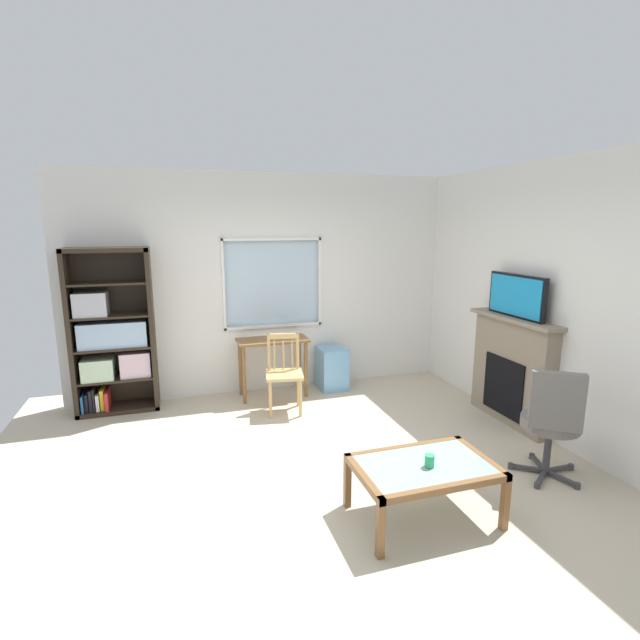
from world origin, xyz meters
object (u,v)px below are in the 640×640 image
object	(u,v)px
fireplace	(512,370)
tv	(516,296)
desk_under_window	(273,350)
plastic_drawer_unit	(332,368)
coffee_table	(424,471)
bookshelf	(111,338)
office_chair	(552,419)
wooden_chair	(284,373)
sippy_cup	(430,461)

from	to	relation	value
fireplace	tv	world-z (taller)	tv
desk_under_window	tv	distance (m)	2.89
plastic_drawer_unit	coffee_table	bearing A→B (deg)	-95.50
fireplace	tv	xyz separation A→B (m)	(-0.02, -0.00, 0.82)
bookshelf	fireplace	distance (m)	4.50
desk_under_window	fireplace	world-z (taller)	fireplace
office_chair	wooden_chair	bearing A→B (deg)	129.63
plastic_drawer_unit	office_chair	world-z (taller)	office_chair
fireplace	coffee_table	xyz separation A→B (m)	(-1.79, -1.27, -0.22)
sippy_cup	wooden_chair	bearing A→B (deg)	102.39
office_chair	coffee_table	world-z (taller)	office_chair
desk_under_window	coffee_table	world-z (taller)	desk_under_window
desk_under_window	coffee_table	xyz separation A→B (m)	(0.53, -2.82, -0.23)
bookshelf	tv	size ratio (longest dim) A/B	2.35
plastic_drawer_unit	tv	bearing A→B (deg)	-47.02
bookshelf	fireplace	world-z (taller)	bookshelf
wooden_chair	tv	bearing A→B (deg)	-24.60
bookshelf	coffee_table	world-z (taller)	bookshelf
fireplace	desk_under_window	bearing A→B (deg)	146.14
tv	bookshelf	bearing A→B (deg)	158.13
wooden_chair	plastic_drawer_unit	distance (m)	0.98
bookshelf	plastic_drawer_unit	world-z (taller)	bookshelf
tv	sippy_cup	size ratio (longest dim) A/B	8.98
fireplace	coffee_table	size ratio (longest dim) A/B	1.18
bookshelf	fireplace	bearing A→B (deg)	-21.78
desk_under_window	office_chair	xyz separation A→B (m)	(1.81, -2.68, -0.05)
tv	plastic_drawer_unit	bearing A→B (deg)	132.98
wooden_chair	office_chair	size ratio (longest dim) A/B	0.90
sippy_cup	tv	bearing A→B (deg)	36.67
plastic_drawer_unit	tv	xyz separation A→B (m)	(1.50, -1.61, 1.13)
bookshelf	office_chair	xyz separation A→B (m)	(3.67, -2.79, -0.32)
wooden_chair	fireplace	world-z (taller)	fireplace
sippy_cup	office_chair	bearing A→B (deg)	8.61
fireplace	office_chair	size ratio (longest dim) A/B	1.20
office_chair	coffee_table	size ratio (longest dim) A/B	0.98
wooden_chair	desk_under_window	bearing A→B (deg)	92.81
fireplace	sippy_cup	xyz separation A→B (m)	(-1.78, -1.31, -0.12)
bookshelf	tv	bearing A→B (deg)	-21.87
plastic_drawer_unit	sippy_cup	bearing A→B (deg)	-95.15
wooden_chair	tv	size ratio (longest dim) A/B	1.11
tv	sippy_cup	bearing A→B (deg)	-143.33
tv	fireplace	bearing A→B (deg)	0.00
plastic_drawer_unit	sippy_cup	world-z (taller)	plastic_drawer_unit
coffee_table	sippy_cup	size ratio (longest dim) A/B	11.32
tv	office_chair	size ratio (longest dim) A/B	0.81
fireplace	tv	size ratio (longest dim) A/B	1.49
desk_under_window	wooden_chair	distance (m)	0.53
tv	sippy_cup	xyz separation A→B (m)	(-1.76, -1.31, -0.93)
bookshelf	sippy_cup	distance (m)	3.84
plastic_drawer_unit	office_chair	distance (m)	2.92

